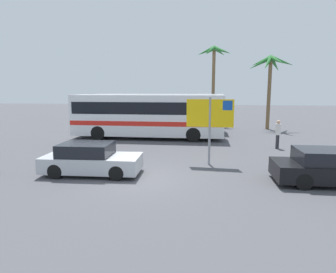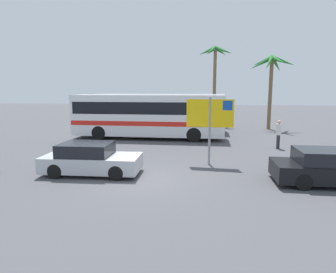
# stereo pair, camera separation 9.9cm
# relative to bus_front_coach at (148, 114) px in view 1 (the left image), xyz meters

# --- Properties ---
(ground) EXTENTS (120.00, 120.00, 0.00)m
(ground) POSITION_rel_bus_front_coach_xyz_m (1.56, -9.88, -1.78)
(ground) COLOR #4C4C51
(bus_front_coach) EXTENTS (10.87, 2.58, 3.17)m
(bus_front_coach) POSITION_rel_bus_front_coach_xyz_m (0.00, 0.00, 0.00)
(bus_front_coach) COLOR white
(bus_front_coach) RESTS_ON ground
(bus_rear_coach) EXTENTS (10.87, 2.58, 3.17)m
(bus_rear_coach) POSITION_rel_bus_front_coach_xyz_m (0.20, 3.78, 0.00)
(bus_rear_coach) COLOR silver
(bus_rear_coach) RESTS_ON ground
(ferry_sign) EXTENTS (2.20, 0.19, 3.20)m
(ferry_sign) POSITION_rel_bus_front_coach_xyz_m (4.45, -7.14, 0.54)
(ferry_sign) COLOR gray
(ferry_sign) RESTS_ON ground
(car_black) EXTENTS (4.57, 1.89, 1.32)m
(car_black) POSITION_rel_bus_front_coach_xyz_m (9.06, -9.58, -1.15)
(car_black) COLOR black
(car_black) RESTS_ON ground
(car_silver) EXTENTS (4.10, 1.93, 1.32)m
(car_silver) POSITION_rel_bus_front_coach_xyz_m (-0.57, -9.48, -1.15)
(car_silver) COLOR #B7BABF
(car_silver) RESTS_ON ground
(pedestrian_crossing_lot) EXTENTS (0.32, 0.32, 1.73)m
(pedestrian_crossing_lot) POSITION_rel_bus_front_coach_xyz_m (8.54, -2.73, -0.76)
(pedestrian_crossing_lot) COLOR #2D2D33
(pedestrian_crossing_lot) RESTS_ON ground
(palm_tree_seaside) EXTENTS (4.14, 3.83, 6.54)m
(palm_tree_seaside) POSITION_rel_bus_front_coach_xyz_m (9.73, 6.48, 3.55)
(palm_tree_seaside) COLOR brown
(palm_tree_seaside) RESTS_ON ground
(palm_tree_inland) EXTENTS (3.45, 3.23, 7.86)m
(palm_tree_inland) POSITION_rel_bus_front_coach_xyz_m (4.90, 9.48, 4.58)
(palm_tree_inland) COLOR brown
(palm_tree_inland) RESTS_ON ground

